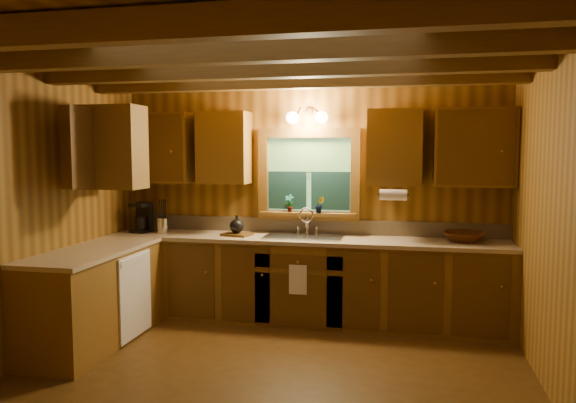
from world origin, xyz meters
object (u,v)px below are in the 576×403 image
(cutting_board, at_px, (237,234))
(wicker_basket, at_px, (464,237))
(coffee_maker, at_px, (143,217))
(sink, at_px, (304,241))

(cutting_board, xyz_separation_m, wicker_basket, (2.35, 0.10, 0.04))
(coffee_maker, relative_size, cutting_board, 1.12)
(sink, xyz_separation_m, coffee_maker, (-1.84, 0.00, 0.21))
(sink, height_order, wicker_basket, sink)
(coffee_maker, distance_m, wicker_basket, 3.47)
(wicker_basket, bearing_deg, cutting_board, -177.58)
(cutting_board, bearing_deg, coffee_maker, -170.41)
(sink, xyz_separation_m, wicker_basket, (1.62, 0.05, 0.09))
(sink, bearing_deg, coffee_maker, 179.98)
(coffee_maker, bearing_deg, wicker_basket, 13.20)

